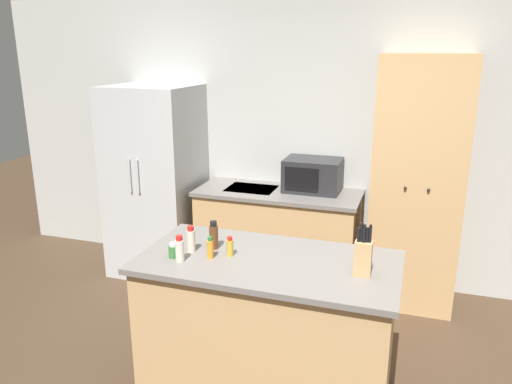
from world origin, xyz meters
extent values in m
cube|color=#B2B2AD|center=(0.00, 2.33, 1.30)|extent=(7.20, 0.06, 2.60)
cube|color=#B7BABC|center=(-1.81, 1.94, 0.90)|extent=(0.79, 0.72, 1.80)
cylinder|color=silver|center=(-1.85, 1.56, 1.04)|extent=(0.02, 0.02, 0.30)
cylinder|color=silver|center=(-1.77, 1.56, 1.04)|extent=(0.02, 0.02, 0.30)
cube|color=tan|center=(-0.60, 2.00, 0.43)|extent=(1.43, 0.59, 0.86)
cube|color=slate|center=(-0.60, 2.00, 0.88)|extent=(1.47, 0.63, 0.03)
cube|color=#9EA0A3|center=(-0.86, 2.00, 0.89)|extent=(0.44, 0.34, 0.01)
cube|color=tan|center=(0.57, 2.03, 1.05)|extent=(0.71, 0.54, 2.09)
sphere|color=black|center=(0.49, 1.74, 1.09)|extent=(0.02, 0.02, 0.02)
sphere|color=black|center=(0.66, 1.74, 1.09)|extent=(0.02, 0.02, 0.02)
cube|color=tan|center=(-0.23, 0.45, 0.45)|extent=(1.47, 0.73, 0.90)
cube|color=slate|center=(-0.23, 0.45, 0.92)|extent=(1.53, 0.79, 0.03)
cube|color=#232326|center=(-0.32, 2.10, 1.04)|extent=(0.49, 0.35, 0.29)
cube|color=black|center=(-0.38, 1.92, 1.04)|extent=(0.30, 0.01, 0.20)
cube|color=tan|center=(0.32, 0.41, 1.03)|extent=(0.09, 0.07, 0.20)
cylinder|color=black|center=(0.29, 0.40, 1.17)|extent=(0.02, 0.02, 0.08)
cylinder|color=black|center=(0.31, 0.41, 1.19)|extent=(0.02, 0.02, 0.11)
cylinder|color=black|center=(0.32, 0.40, 1.18)|extent=(0.02, 0.02, 0.10)
cylinder|color=black|center=(0.34, 0.41, 1.18)|extent=(0.02, 0.02, 0.08)
cylinder|color=black|center=(0.35, 0.41, 1.18)|extent=(0.02, 0.02, 0.10)
cylinder|color=gold|center=(-0.46, 0.43, 0.99)|extent=(0.04, 0.04, 0.10)
cylinder|color=red|center=(-0.46, 0.43, 1.05)|extent=(0.03, 0.03, 0.02)
cylinder|color=orange|center=(-0.56, 0.36, 0.99)|extent=(0.04, 0.04, 0.11)
cylinder|color=#286628|center=(-0.56, 0.36, 1.06)|extent=(0.03, 0.03, 0.02)
cylinder|color=beige|center=(-0.71, 0.27, 1.00)|extent=(0.05, 0.05, 0.13)
cylinder|color=red|center=(-0.71, 0.27, 1.08)|extent=(0.04, 0.04, 0.03)
cylinder|color=#563319|center=(-0.60, 0.51, 1.01)|extent=(0.06, 0.06, 0.15)
cylinder|color=black|center=(-0.60, 0.51, 1.10)|extent=(0.04, 0.04, 0.03)
cylinder|color=#337033|center=(-0.77, 0.31, 0.97)|extent=(0.06, 0.06, 0.07)
cylinder|color=silver|center=(-0.77, 0.31, 1.02)|extent=(0.05, 0.05, 0.02)
cylinder|color=beige|center=(-0.71, 0.42, 1.00)|extent=(0.05, 0.05, 0.13)
cylinder|color=red|center=(-0.71, 0.42, 1.08)|extent=(0.04, 0.04, 0.03)
camera|label=1|loc=(0.55, -2.14, 2.14)|focal=35.00mm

